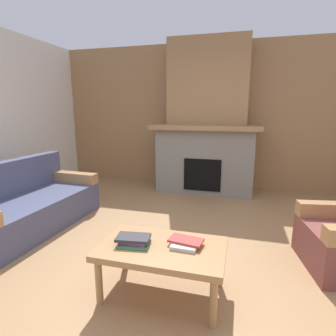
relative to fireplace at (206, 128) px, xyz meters
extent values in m
plane|color=#9E754C|center=(0.00, -2.62, -1.16)|extent=(9.00, 9.00, 0.00)
cube|color=#997047|center=(0.00, 0.38, 0.19)|extent=(6.00, 0.12, 2.70)
cube|color=gray|center=(0.00, -0.03, -0.59)|extent=(1.70, 0.70, 1.15)
cube|color=black|center=(0.00, -0.36, -0.78)|extent=(0.64, 0.08, 0.56)
cube|color=#997047|center=(0.00, -0.08, 0.03)|extent=(1.90, 0.82, 0.08)
cube|color=#997047|center=(0.00, 0.07, 0.80)|extent=(1.40, 0.50, 1.47)
cube|color=#474C6B|center=(-1.91, -2.26, -0.96)|extent=(0.93, 1.84, 0.40)
cube|color=#474C6B|center=(-2.25, -2.25, -0.54)|extent=(0.25, 1.81, 0.45)
cube|color=#A87A4C|center=(-1.87, -1.44, -0.69)|extent=(0.85, 0.20, 0.15)
cube|color=#A87A4C|center=(1.61, -1.93, -0.69)|extent=(0.77, 0.26, 0.15)
cube|color=#A87A4C|center=(0.06, -3.05, -0.76)|extent=(1.00, 0.60, 0.05)
cylinder|color=#A87A4C|center=(-0.38, -3.29, -0.97)|extent=(0.06, 0.06, 0.38)
cylinder|color=#A87A4C|center=(0.50, -3.29, -0.97)|extent=(0.06, 0.06, 0.38)
cylinder|color=#A87A4C|center=(-0.38, -2.81, -0.97)|extent=(0.06, 0.06, 0.38)
cylinder|color=#A87A4C|center=(0.50, -2.81, -0.97)|extent=(0.06, 0.06, 0.38)
cube|color=#3D7F4C|center=(-0.16, -3.09, -0.72)|extent=(0.26, 0.21, 0.02)
cube|color=#7A3D84|center=(-0.17, -3.08, -0.70)|extent=(0.23, 0.15, 0.03)
cube|color=#2D2D33|center=(-0.17, -3.08, -0.68)|extent=(0.29, 0.19, 0.02)
cube|color=beige|center=(0.24, -3.01, -0.72)|extent=(0.20, 0.20, 0.03)
cube|color=#B23833|center=(0.24, -2.98, -0.69)|extent=(0.29, 0.19, 0.02)
camera|label=1|loc=(0.62, -4.94, 0.33)|focal=28.87mm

